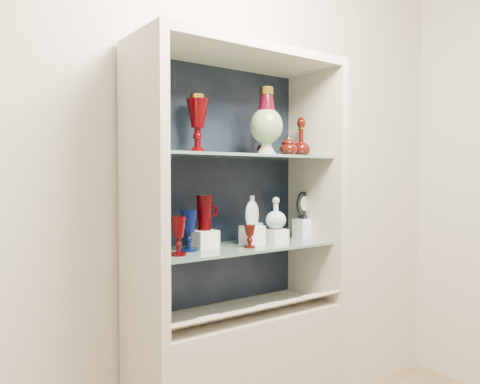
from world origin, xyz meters
TOP-DOWN VIEW (x-y plane):
  - wall_back at (0.00, 1.75)m, footprint 3.50×0.02m
  - cabinet_back_panel at (0.00, 1.72)m, footprint 0.98×0.02m
  - cabinet_side_left at (-0.48, 1.53)m, footprint 0.04×0.40m
  - cabinet_side_right at (0.48, 1.53)m, footprint 0.04×0.40m
  - cabinet_top_cap at (0.00, 1.53)m, footprint 1.00×0.40m
  - shelf_lower at (0.00, 1.55)m, footprint 0.92×0.34m
  - shelf_upper at (0.00, 1.55)m, footprint 0.92×0.34m
  - label_ledge at (0.00, 1.42)m, footprint 0.92×0.17m
  - label_card_0 at (0.06, 1.42)m, footprint 0.10×0.06m
  - label_card_1 at (-0.26, 1.42)m, footprint 0.10×0.06m
  - label_card_2 at (0.31, 1.42)m, footprint 0.10×0.06m
  - label_card_3 at (0.03, 1.42)m, footprint 0.10×0.06m
  - pedestal_lamp_left at (-0.44, 1.52)m, footprint 0.11×0.11m
  - pedestal_lamp_right at (-0.18, 1.60)m, footprint 0.13×0.13m
  - enamel_urn at (0.13, 1.50)m, footprint 0.18×0.18m
  - ruby_decanter_a at (0.21, 1.60)m, footprint 0.10×0.10m
  - ruby_decanter_b at (0.41, 1.56)m, footprint 0.11×0.11m
  - lidded_bowl at (0.25, 1.48)m, footprint 0.08×0.08m
  - cobalt_goblet at (-0.25, 1.56)m, footprint 0.08×0.08m
  - ruby_goblet_tall at (-0.35, 1.48)m, footprint 0.08×0.08m
  - ruby_goblet_small at (0.01, 1.47)m, footprint 0.06×0.06m
  - riser_ruby_pitcher at (-0.16, 1.59)m, footprint 0.10×0.10m
  - ruby_pitcher at (-0.16, 1.59)m, footprint 0.13×0.10m
  - clear_square_bottle at (0.14, 1.58)m, footprint 0.05×0.05m
  - riser_flat_flask at (0.07, 1.53)m, footprint 0.09×0.09m
  - flat_flask at (0.07, 1.53)m, footprint 0.11×0.07m
  - riser_clear_round_decanter at (0.19, 1.50)m, footprint 0.09×0.09m
  - clear_round_decanter at (0.19, 1.50)m, footprint 0.13×0.13m
  - riser_cameo_medallion at (0.44, 1.57)m, footprint 0.08×0.08m
  - cameo_medallion at (0.44, 1.57)m, footprint 0.13×0.08m

SIDE VIEW (x-z plane):
  - label_ledge at x=0.00m, z-range 0.74..0.82m
  - label_card_0 at x=0.06m, z-range 0.78..0.81m
  - label_card_1 at x=-0.26m, z-range 0.78..0.81m
  - label_card_2 at x=0.31m, z-range 0.78..0.81m
  - label_card_3 at x=0.03m, z-range 0.78..0.81m
  - shelf_lower at x=0.00m, z-range 1.04..1.05m
  - riser_clear_round_decanter at x=0.19m, z-range 1.05..1.12m
  - riser_ruby_pitcher at x=-0.16m, z-range 1.05..1.13m
  - riser_flat_flask at x=0.07m, z-range 1.05..1.14m
  - riser_cameo_medallion at x=0.44m, z-range 1.05..1.15m
  - ruby_goblet_small at x=0.01m, z-range 1.05..1.16m
  - clear_square_bottle at x=0.14m, z-range 1.05..1.19m
  - ruby_goblet_tall at x=-0.35m, z-range 1.05..1.21m
  - cobalt_goblet at x=-0.25m, z-range 1.05..1.23m
  - clear_round_decanter at x=0.19m, z-range 1.12..1.27m
  - ruby_pitcher at x=-0.16m, z-range 1.13..1.29m
  - flat_flask at x=0.07m, z-range 1.14..1.29m
  - cameo_medallion at x=0.44m, z-range 1.15..1.30m
  - cabinet_back_panel at x=0.00m, z-range 0.75..1.90m
  - cabinet_side_left at x=-0.48m, z-range 0.75..1.90m
  - cabinet_side_right at x=0.48m, z-range 0.75..1.90m
  - wall_back at x=0.00m, z-range 0.00..2.80m
  - shelf_upper at x=0.00m, z-range 1.46..1.47m
  - lidded_bowl at x=0.25m, z-range 1.47..1.56m
  - ruby_decanter_a at x=0.21m, z-range 1.47..1.68m
  - ruby_decanter_b at x=0.41m, z-range 1.47..1.68m
  - pedestal_lamp_left at x=-0.44m, z-range 1.47..1.69m
  - pedestal_lamp_right at x=-0.18m, z-range 1.47..1.73m
  - enamel_urn at x=0.13m, z-range 1.47..1.78m
  - cabinet_top_cap at x=0.00m, z-range 1.90..1.94m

